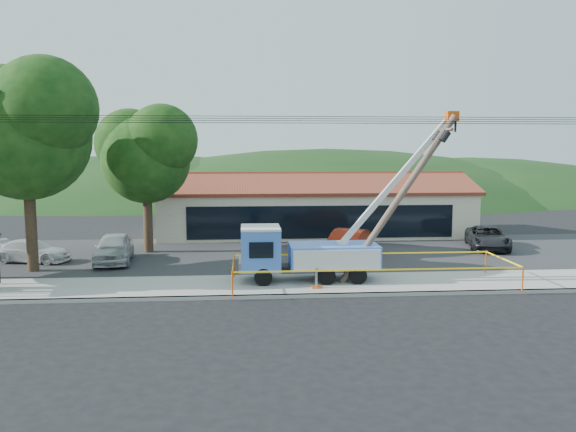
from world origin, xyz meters
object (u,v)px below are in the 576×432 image
at_px(utility_truck, 306,251).
at_px(car_red, 347,260).
at_px(car_dark, 487,250).
at_px(car_white, 32,264).
at_px(car_silver, 115,264).
at_px(leaning_pole, 404,191).

distance_m(utility_truck, car_red, 6.25).
bearing_deg(car_dark, car_white, -159.99).
distance_m(utility_truck, car_silver, 11.40).
height_order(car_silver, car_dark, car_silver).
bearing_deg(car_red, car_silver, -151.38).
xyz_separation_m(utility_truck, car_white, (-14.62, 5.67, -1.54)).
bearing_deg(leaning_pole, car_red, 104.52).
height_order(car_silver, car_red, car_red).
xyz_separation_m(car_white, car_dark, (26.95, 2.18, 0.00)).
bearing_deg(leaning_pole, utility_truck, 172.94).
height_order(leaning_pole, car_dark, leaning_pole).
bearing_deg(car_dark, leaning_pole, -117.71).
bearing_deg(car_red, leaning_pole, -47.34).
distance_m(car_silver, car_white, 4.60).
bearing_deg(car_silver, car_red, -6.03).
xyz_separation_m(car_silver, car_white, (-4.58, 0.49, 0.00)).
relative_size(car_silver, car_dark, 0.94).
bearing_deg(car_white, leaning_pole, -96.23).
height_order(utility_truck, leaning_pole, utility_truck).
distance_m(car_red, car_white, 17.58).
height_order(utility_truck, car_dark, utility_truck).
bearing_deg(car_white, car_silver, -84.34).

